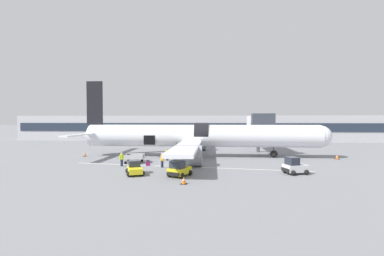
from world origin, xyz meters
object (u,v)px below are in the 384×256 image
ground_crew_loader_a (162,160)px  ground_crew_driver (122,159)px  airplane (198,137)px  baggage_cart_loading (135,158)px  baggage_tug_lead (135,169)px  suitcase_on_tarmac_upright (148,164)px  baggage_tug_mid (294,167)px  ground_crew_loader_b (167,154)px  baggage_tug_rear (179,170)px

ground_crew_loader_a → ground_crew_driver: (-5.09, 0.37, -0.01)m
ground_crew_loader_a → airplane: bearing=68.5°
ground_crew_loader_a → baggage_cart_loading: bearing=145.9°
airplane → ground_crew_driver: 12.73m
baggage_tug_lead → ground_crew_driver: size_ratio=1.79×
baggage_tug_lead → suitcase_on_tarmac_upright: size_ratio=4.75×
baggage_tug_lead → baggage_cart_loading: bearing=107.5°
baggage_tug_mid → ground_crew_loader_b: size_ratio=1.61×
airplane → ground_crew_loader_b: size_ratio=23.25×
baggage_tug_lead → ground_crew_loader_a: 4.64m
ground_crew_loader_b → baggage_tug_mid: bearing=-27.5°
ground_crew_loader_a → suitcase_on_tarmac_upright: (-1.97, 0.98, -0.63)m
baggage_tug_lead → ground_crew_loader_b: (1.72, 9.39, 0.27)m
airplane → ground_crew_loader_a: size_ratio=22.65×
baggage_tug_rear → ground_crew_loader_b: 10.36m
ground_crew_loader_a → ground_crew_loader_b: 5.24m
baggage_tug_mid → ground_crew_loader_b: baggage_tug_mid is taller
baggage_tug_mid → ground_crew_loader_a: baggage_tug_mid is taller
airplane → baggage_cart_loading: size_ratio=10.92×
baggage_tug_rear → airplane: bearing=85.8°
baggage_tug_rear → ground_crew_driver: 9.26m
baggage_tug_mid → ground_crew_loader_b: bearing=152.5°
ground_crew_driver → baggage_tug_rear: bearing=-33.1°
baggage_tug_rear → suitcase_on_tarmac_upright: size_ratio=4.44×
baggage_tug_lead → ground_crew_driver: 5.46m
ground_crew_loader_a → ground_crew_driver: size_ratio=1.01×
baggage_tug_mid → ground_crew_loader_b: (-14.89, 7.74, 0.14)m
baggage_cart_loading → baggage_tug_mid: bearing=-16.0°
baggage_cart_loading → suitcase_on_tarmac_upright: baggage_cart_loading is taller
suitcase_on_tarmac_upright → ground_crew_driver: bearing=-169.0°
baggage_tug_lead → baggage_tug_rear: size_ratio=1.07×
airplane → ground_crew_loader_b: (-4.01, -4.09, -2.20)m
baggage_tug_rear → ground_crew_loader_b: (-2.99, 9.92, 0.20)m
baggage_tug_mid → airplane: bearing=132.6°
baggage_tug_lead → ground_crew_loader_a: size_ratio=1.78×
baggage_cart_loading → ground_crew_loader_a: bearing=-34.1°
baggage_tug_lead → airplane: bearing=67.0°
ground_crew_loader_a → baggage_tug_mid: bearing=-9.8°
baggage_tug_rear → ground_crew_loader_b: size_ratio=1.71×
baggage_tug_mid → ground_crew_loader_a: size_ratio=1.57×
baggage_tug_lead → baggage_tug_mid: baggage_tug_mid is taller
baggage_tug_mid → baggage_cart_loading: size_ratio=0.76×
suitcase_on_tarmac_upright → ground_crew_loader_b: bearing=68.9°
baggage_tug_mid → suitcase_on_tarmac_upright: baggage_tug_mid is taller
ground_crew_loader_b → baggage_tug_lead: bearing=-100.4°
baggage_tug_lead → baggage_tug_rear: baggage_tug_rear is taller
ground_crew_driver → suitcase_on_tarmac_upright: size_ratio=2.65×
airplane → baggage_tug_rear: size_ratio=13.62×
suitcase_on_tarmac_upright → ground_crew_loader_a: bearing=-26.3°
baggage_tug_mid → ground_crew_driver: 19.86m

